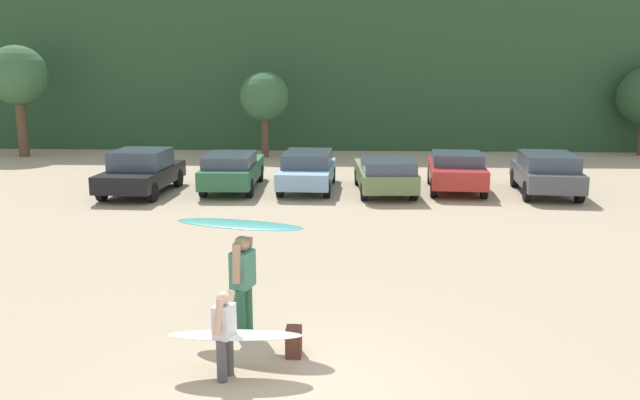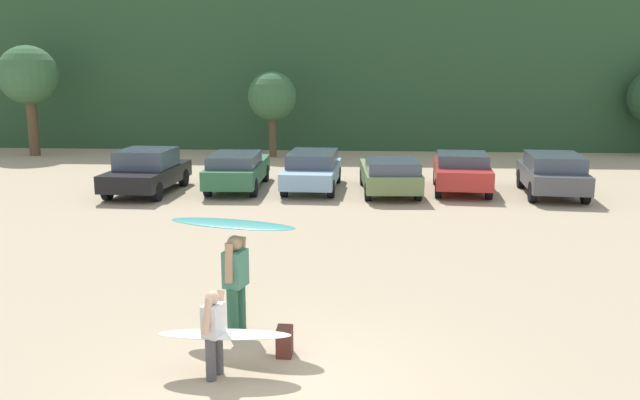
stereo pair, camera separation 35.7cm
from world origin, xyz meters
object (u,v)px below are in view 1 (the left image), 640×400
object	(u,v)px
parked_car_dark_gray	(546,172)
surfboard_white	(235,335)
person_child	(224,330)
parked_car_forest_green	(232,169)
surfboard_teal	(239,224)
backpack_dropped	(294,342)
parked_car_olive_green	(385,174)
parked_car_black	(141,171)
person_adult	(243,279)
parked_car_sky_blue	(308,169)
parked_car_red	(456,170)

from	to	relation	value
parked_car_dark_gray	surfboard_white	xyz separation A→B (m)	(-8.56, -14.08, -0.19)
person_child	parked_car_forest_green	bearing A→B (deg)	-65.11
surfboard_teal	backpack_dropped	distance (m)	2.13
parked_car_forest_green	surfboard_white	distance (m)	14.78
parked_car_olive_green	parked_car_black	bearing A→B (deg)	89.42
parked_car_black	person_adult	world-z (taller)	person_adult
parked_car_dark_gray	surfboard_teal	world-z (taller)	surfboard_teal
parked_car_black	parked_car_sky_blue	xyz separation A→B (m)	(5.84, 1.03, -0.04)
parked_car_sky_blue	surfboard_teal	xyz separation A→B (m)	(-0.30, -13.06, 1.11)
surfboard_teal	surfboard_white	bearing A→B (deg)	110.77
parked_car_forest_green	surfboard_white	bearing A→B (deg)	-171.00
parked_car_red	backpack_dropped	size ratio (longest dim) A/B	9.30
parked_car_olive_green	surfboard_white	bearing A→B (deg)	164.90
parked_car_red	surfboard_teal	distance (m)	14.28
backpack_dropped	parked_car_black	bearing A→B (deg)	116.65
person_adult	parked_car_dark_gray	bearing A→B (deg)	-109.54
parked_car_sky_blue	parked_car_red	bearing A→B (deg)	-88.22
surfboard_teal	backpack_dropped	size ratio (longest dim) A/B	5.19
person_child	backpack_dropped	distance (m)	1.32
parked_car_black	parked_car_forest_green	xyz separation A→B (m)	(3.09, 0.88, -0.05)
parked_car_black	person_child	size ratio (longest dim) A/B	3.34
person_adult	backpack_dropped	bearing A→B (deg)	152.21
person_child	surfboard_white	distance (m)	0.21
parked_car_sky_blue	parked_car_dark_gray	bearing A→B (deg)	-92.14
person_child	parked_car_sky_blue	bearing A→B (deg)	-75.77
person_child	surfboard_teal	size ratio (longest dim) A/B	0.56
surfboard_teal	parked_car_olive_green	bearing A→B (deg)	-89.76
surfboard_teal	parked_car_red	bearing A→B (deg)	-99.41
parked_car_red	person_child	size ratio (longest dim) A/B	3.19
person_child	surfboard_teal	bearing A→B (deg)	-72.97
parked_car_sky_blue	backpack_dropped	xyz separation A→B (m)	(0.67, -14.01, -0.53)
parked_car_sky_blue	parked_car_olive_green	bearing A→B (deg)	-100.17
parked_car_olive_green	surfboard_teal	xyz separation A→B (m)	(-3.10, -12.46, 1.16)
parked_car_olive_green	surfboard_teal	world-z (taller)	surfboard_teal
parked_car_sky_blue	backpack_dropped	world-z (taller)	parked_car_sky_blue
parked_car_red	parked_car_olive_green	bearing A→B (deg)	107.22
parked_car_forest_green	backpack_dropped	distance (m)	14.29
parked_car_sky_blue	person_child	distance (m)	14.80
parked_car_black	parked_car_red	bearing A→B (deg)	-82.43
parked_car_red	person_adult	distance (m)	14.29
parked_car_red	parked_car_dark_gray	distance (m)	3.10
surfboard_teal	parked_car_sky_blue	bearing A→B (deg)	-77.11
person_child	backpack_dropped	size ratio (longest dim) A/B	2.92
parked_car_dark_gray	backpack_dropped	bearing A→B (deg)	155.07
parked_car_dark_gray	person_child	size ratio (longest dim) A/B	3.25
parked_car_sky_blue	parked_car_olive_green	size ratio (longest dim) A/B	0.98
parked_car_forest_green	parked_car_sky_blue	distance (m)	2.76
parked_car_forest_green	surfboard_white	world-z (taller)	parked_car_forest_green
surfboard_white	backpack_dropped	bearing A→B (deg)	-140.89
parked_car_olive_green	person_child	xyz separation A→B (m)	(-3.05, -14.20, 0.04)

